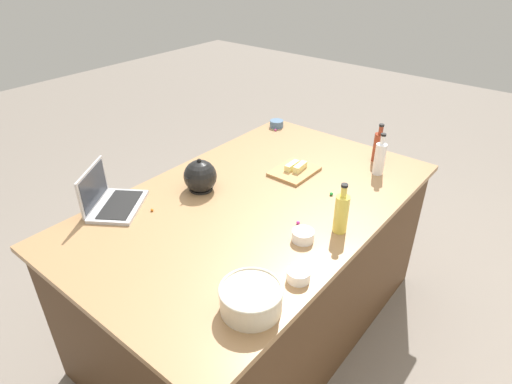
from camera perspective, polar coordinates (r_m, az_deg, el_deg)
name	(u,v)px	position (r m, az deg, el deg)	size (l,w,h in m)	color
ground_plane	(256,320)	(2.83, 0.00, -16.69)	(12.00, 12.00, 0.00)	slate
island_counter	(256,266)	(2.52, 0.00, -9.77)	(2.00, 1.22, 0.90)	#4C331E
laptop	(110,200)	(2.29, -18.84, -0.95)	(0.38, 0.36, 0.22)	#B7B7BC
mixing_bowl_large	(251,298)	(1.62, -0.67, -13.95)	(0.24, 0.24, 0.10)	beige
bottle_oil	(341,213)	(2.01, 11.28, -2.73)	(0.07, 0.07, 0.25)	#DBC64C
bottle_vinegar	(380,158)	(2.56, 16.14, 4.38)	(0.06, 0.06, 0.25)	white
bottle_soy	(378,146)	(2.71, 15.96, 5.85)	(0.06, 0.06, 0.24)	maroon
kettle	(200,177)	(2.33, -7.44, 2.04)	(0.21, 0.18, 0.20)	black
cutting_board	(294,171)	(2.52, 5.12, 2.75)	(0.27, 0.21, 0.02)	#AD7F4C
butter_stick_left	(292,166)	(2.52, 4.82, 3.50)	(0.11, 0.04, 0.04)	#F4E58C
butter_stick_right	(300,167)	(2.51, 5.89, 3.34)	(0.11, 0.04, 0.04)	#F4E58C
ramekin_small	(277,124)	(3.14, 2.76, 9.07)	(0.10, 0.10, 0.05)	slate
ramekin_medium	(299,275)	(1.76, 5.68, -10.95)	(0.09, 0.09, 0.05)	white
ramekin_wide	(303,236)	(1.97, 6.27, -5.79)	(0.10, 0.10, 0.05)	white
candy_0	(275,130)	(3.08, 2.61, 8.25)	(0.02, 0.02, 0.02)	#CC3399
candy_2	(298,223)	(2.07, 5.61, -4.09)	(0.02, 0.02, 0.02)	#CC3399
candy_3	(152,210)	(2.22, -13.66, -2.34)	(0.01, 0.01, 0.01)	orange
candy_5	(331,194)	(2.32, 9.99, -0.24)	(0.02, 0.02, 0.02)	green
candy_6	(296,268)	(1.81, 5.34, -10.07)	(0.02, 0.02, 0.02)	orange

